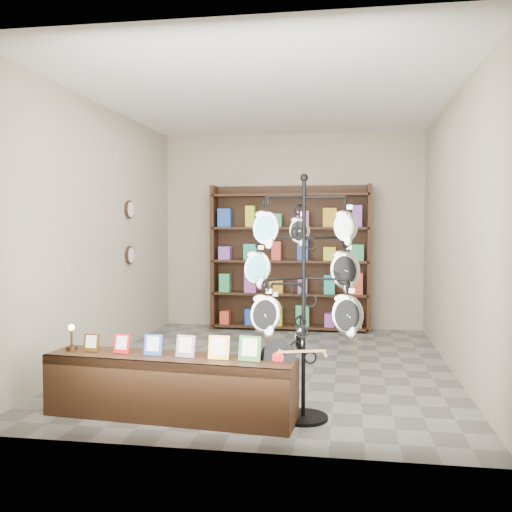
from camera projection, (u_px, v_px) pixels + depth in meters
The scene contains 6 objects.
ground at pixel (270, 365), 6.47m from camera, with size 5.00×5.00×0.00m, color slate.
room_envelope at pixel (270, 202), 6.38m from camera, with size 5.00×5.00×5.00m.
display_tree at pixel (304, 278), 4.61m from camera, with size 1.03×0.99×2.00m.
front_shelf at pixel (170, 387), 4.69m from camera, with size 2.12×0.61×0.74m.
back_shelving at pixel (290, 262), 8.68m from camera, with size 2.42×0.36×2.20m.
wall_clocks at pixel (130, 232), 7.50m from camera, with size 0.03×0.24×0.84m.
Camera 1 is at (0.87, -6.34, 1.58)m, focal length 40.00 mm.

